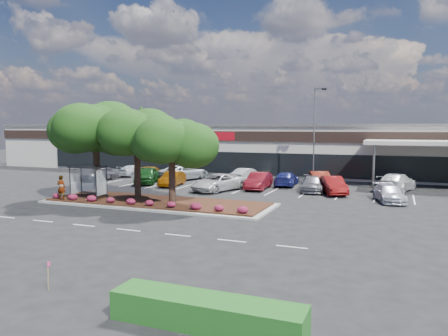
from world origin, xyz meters
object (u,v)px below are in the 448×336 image
at_px(survey_stake, 48,272).
at_px(car_0, 100,174).
at_px(car_1, 147,175).
at_px(light_pole, 315,141).

xyz_separation_m(survey_stake, car_0, (-18.88, 27.39, 0.08)).
relative_size(car_0, car_1, 0.90).
height_order(light_pole, survey_stake, light_pole).
bearing_deg(car_1, light_pole, 0.88).
distance_m(car_0, car_1, 6.16).
distance_m(light_pole, car_0, 23.64).
distance_m(light_pole, survey_stake, 34.17).
xyz_separation_m(car_0, car_1, (6.15, -0.15, 0.09)).
distance_m(light_pole, car_1, 17.94).
bearing_deg(car_0, car_1, 9.56).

